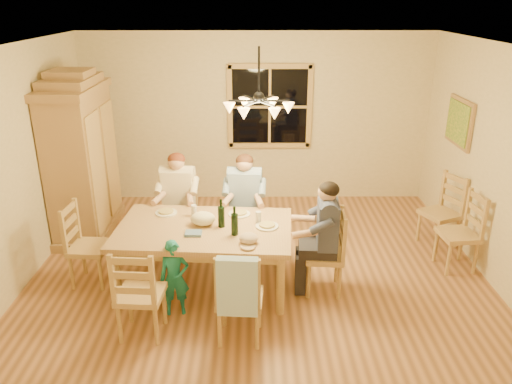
{
  "coord_description": "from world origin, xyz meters",
  "views": [
    {
      "loc": [
        -0.06,
        -5.36,
        3.19
      ],
      "look_at": [
        -0.03,
        0.1,
        1.03
      ],
      "focal_mm": 35.0,
      "sensor_mm": 36.0,
      "label": 1
    }
  ],
  "objects_px": {
    "chair_spare_back": "(438,224)",
    "chair_far_left": "(180,227)",
    "dining_table": "(204,235)",
    "adult_slate_man": "(326,224)",
    "chair_spare_front": "(456,246)",
    "adult_woman": "(178,190)",
    "armoire": "(82,162)",
    "wine_bottle_a": "(221,213)",
    "child": "(175,278)",
    "chair_near_right": "(240,311)",
    "chair_end_left": "(91,259)",
    "chair_end_right": "(323,267)",
    "chair_far_right": "(245,229)",
    "adult_plaid_man": "(245,191)",
    "chandelier": "(259,106)",
    "chair_near_left": "(142,307)",
    "wine_bottle_b": "(235,221)"
  },
  "relations": [
    {
      "from": "chair_far_left",
      "to": "child",
      "type": "height_order",
      "value": "chair_far_left"
    },
    {
      "from": "chair_far_right",
      "to": "adult_plaid_man",
      "type": "bearing_deg",
      "value": -71.87
    },
    {
      "from": "chair_far_right",
      "to": "chair_spare_front",
      "type": "bearing_deg",
      "value": 173.56
    },
    {
      "from": "chair_spare_front",
      "to": "chair_spare_back",
      "type": "distance_m",
      "value": 0.63
    },
    {
      "from": "chair_near_right",
      "to": "chair_spare_front",
      "type": "relative_size",
      "value": 1.0
    },
    {
      "from": "chair_far_right",
      "to": "adult_plaid_man",
      "type": "relative_size",
      "value": 1.13
    },
    {
      "from": "chair_end_left",
      "to": "chair_end_right",
      "type": "xyz_separation_m",
      "value": [
        2.71,
        -0.19,
        0.0
      ]
    },
    {
      "from": "chair_far_left",
      "to": "chair_spare_back",
      "type": "relative_size",
      "value": 1.0
    },
    {
      "from": "wine_bottle_b",
      "to": "wine_bottle_a",
      "type": "bearing_deg",
      "value": 128.36
    },
    {
      "from": "chair_far_right",
      "to": "adult_plaid_man",
      "type": "distance_m",
      "value": 0.54
    },
    {
      "from": "chair_near_left",
      "to": "chair_spare_front",
      "type": "bearing_deg",
      "value": 23.76
    },
    {
      "from": "chair_near_left",
      "to": "chair_far_right",
      "type": "bearing_deg",
      "value": 64.8
    },
    {
      "from": "chair_far_right",
      "to": "adult_plaid_man",
      "type": "height_order",
      "value": "adult_plaid_man"
    },
    {
      "from": "chandelier",
      "to": "wine_bottle_a",
      "type": "xyz_separation_m",
      "value": [
        -0.42,
        -0.27,
        -1.15
      ]
    },
    {
      "from": "chair_near_right",
      "to": "child",
      "type": "relative_size",
      "value": 1.16
    },
    {
      "from": "chandelier",
      "to": "chair_end_right",
      "type": "relative_size",
      "value": 0.78
    },
    {
      "from": "chair_near_right",
      "to": "wine_bottle_b",
      "type": "distance_m",
      "value": 0.99
    },
    {
      "from": "chair_spare_back",
      "to": "chair_far_left",
      "type": "bearing_deg",
      "value": 67.39
    },
    {
      "from": "chair_end_right",
      "to": "adult_woman",
      "type": "relative_size",
      "value": 1.13
    },
    {
      "from": "chair_end_left",
      "to": "chair_near_right",
      "type": "bearing_deg",
      "value": 63.43
    },
    {
      "from": "adult_plaid_man",
      "to": "wine_bottle_a",
      "type": "relative_size",
      "value": 2.65
    },
    {
      "from": "dining_table",
      "to": "adult_slate_man",
      "type": "relative_size",
      "value": 2.33
    },
    {
      "from": "chair_near_right",
      "to": "chair_end_right",
      "type": "xyz_separation_m",
      "value": [
        0.93,
        0.86,
        0.0
      ]
    },
    {
      "from": "adult_woman",
      "to": "armoire",
      "type": "bearing_deg",
      "value": -16.63
    },
    {
      "from": "chair_near_right",
      "to": "chair_spare_back",
      "type": "bearing_deg",
      "value": 41.05
    },
    {
      "from": "chair_spare_back",
      "to": "chair_end_right",
      "type": "bearing_deg",
      "value": 99.57
    },
    {
      "from": "chair_near_right",
      "to": "chair_spare_front",
      "type": "bearing_deg",
      "value": 31.37
    },
    {
      "from": "dining_table",
      "to": "chair_spare_back",
      "type": "height_order",
      "value": "chair_spare_back"
    },
    {
      "from": "dining_table",
      "to": "adult_slate_man",
      "type": "height_order",
      "value": "adult_slate_man"
    },
    {
      "from": "chair_end_right",
      "to": "armoire",
      "type": "bearing_deg",
      "value": 67.57
    },
    {
      "from": "adult_plaid_man",
      "to": "adult_slate_man",
      "type": "height_order",
      "value": "same"
    },
    {
      "from": "armoire",
      "to": "wine_bottle_a",
      "type": "distance_m",
      "value": 2.49
    },
    {
      "from": "chair_end_left",
      "to": "adult_slate_man",
      "type": "distance_m",
      "value": 2.77
    },
    {
      "from": "chair_near_right",
      "to": "adult_slate_man",
      "type": "bearing_deg",
      "value": 46.74
    },
    {
      "from": "chair_far_left",
      "to": "chair_end_right",
      "type": "bearing_deg",
      "value": 153.43
    },
    {
      "from": "chair_far_right",
      "to": "child",
      "type": "xyz_separation_m",
      "value": [
        -0.72,
        -1.43,
        0.12
      ]
    },
    {
      "from": "chair_near_right",
      "to": "chair_spare_front",
      "type": "distance_m",
      "value": 2.98
    },
    {
      "from": "adult_slate_man",
      "to": "wine_bottle_a",
      "type": "xyz_separation_m",
      "value": [
        -1.16,
        0.11,
        0.08
      ]
    },
    {
      "from": "dining_table",
      "to": "chair_spare_front",
      "type": "xyz_separation_m",
      "value": [
        3.07,
        0.41,
        -0.36
      ]
    },
    {
      "from": "wine_bottle_a",
      "to": "chair_spare_front",
      "type": "distance_m",
      "value": 2.96
    },
    {
      "from": "chandelier",
      "to": "armoire",
      "type": "bearing_deg",
      "value": 153.73
    },
    {
      "from": "adult_plaid_man",
      "to": "chair_near_right",
      "type": "bearing_deg",
      "value": 93.37
    },
    {
      "from": "wine_bottle_a",
      "to": "chair_end_right",
      "type": "bearing_deg",
      "value": -5.26
    },
    {
      "from": "chair_far_left",
      "to": "adult_woman",
      "type": "relative_size",
      "value": 1.13
    },
    {
      "from": "chair_far_left",
      "to": "chair_spare_back",
      "type": "distance_m",
      "value": 3.49
    },
    {
      "from": "chair_end_left",
      "to": "chair_spare_front",
      "type": "bearing_deg",
      "value": 98.11
    },
    {
      "from": "chair_spare_back",
      "to": "chandelier",
      "type": "bearing_deg",
      "value": 83.14
    },
    {
      "from": "adult_plaid_man",
      "to": "chair_near_left",
      "type": "bearing_deg",
      "value": 64.8
    },
    {
      "from": "chair_end_right",
      "to": "adult_slate_man",
      "type": "height_order",
      "value": "adult_slate_man"
    },
    {
      "from": "adult_plaid_man",
      "to": "child",
      "type": "bearing_deg",
      "value": 67.44
    }
  ]
}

